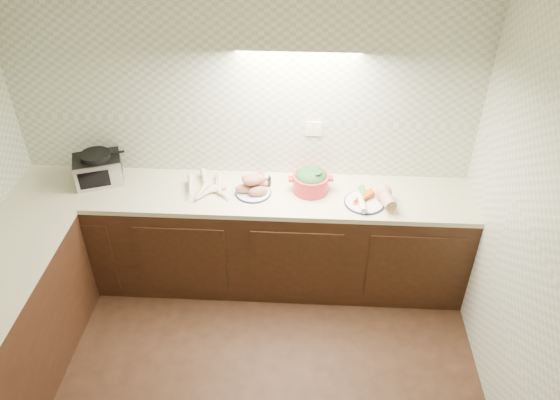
# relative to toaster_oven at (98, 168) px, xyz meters

# --- Properties ---
(room) EXTENTS (3.60, 3.60, 2.60)m
(room) POSITION_rel_toaster_oven_xyz_m (1.14, -1.60, 0.61)
(room) COLOR black
(room) RESTS_ON ground
(counter) EXTENTS (3.60, 3.60, 0.90)m
(counter) POSITION_rel_toaster_oven_xyz_m (0.46, -0.91, -0.57)
(counter) COLOR black
(counter) RESTS_ON ground
(toaster_oven) EXTENTS (0.43, 0.38, 0.25)m
(toaster_oven) POSITION_rel_toaster_oven_xyz_m (0.00, 0.00, 0.00)
(toaster_oven) COLOR black
(toaster_oven) RESTS_ON counter
(parsnip_pile) EXTENTS (0.39, 0.34, 0.08)m
(parsnip_pile) POSITION_rel_toaster_oven_xyz_m (0.87, -0.10, -0.09)
(parsnip_pile) COLOR beige
(parsnip_pile) RESTS_ON counter
(sweet_potato_plate) EXTENTS (0.28, 0.28, 0.17)m
(sweet_potato_plate) POSITION_rel_toaster_oven_xyz_m (1.24, -0.10, -0.05)
(sweet_potato_plate) COLOR #15173C
(sweet_potato_plate) RESTS_ON counter
(onion_bowl) EXTENTS (0.15, 0.15, 0.11)m
(onion_bowl) POSITION_rel_toaster_oven_xyz_m (1.29, 0.02, -0.08)
(onion_bowl) COLOR black
(onion_bowl) RESTS_ON counter
(dutch_oven) EXTENTS (0.35, 0.31, 0.20)m
(dutch_oven) POSITION_rel_toaster_oven_xyz_m (1.68, -0.04, -0.02)
(dutch_oven) COLOR red
(dutch_oven) RESTS_ON counter
(veg_plate) EXTENTS (0.37, 0.35, 0.14)m
(veg_plate) POSITION_rel_toaster_oven_xyz_m (2.16, -0.16, -0.07)
(veg_plate) COLOR #15173C
(veg_plate) RESTS_ON counter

